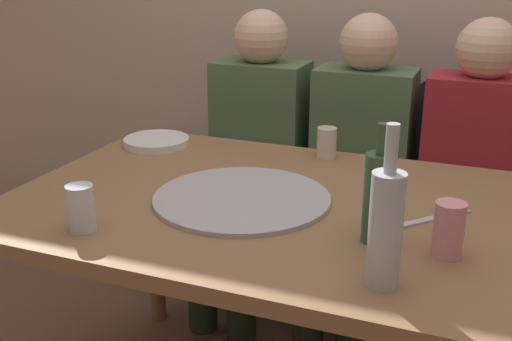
{
  "coord_description": "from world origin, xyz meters",
  "views": [
    {
      "loc": [
        0.46,
        -1.42,
        1.37
      ],
      "look_at": [
        -0.14,
        0.07,
        0.8
      ],
      "focal_mm": 43.42,
      "sensor_mm": 36.0,
      "label": 1
    }
  ],
  "objects_px": {
    "guest_in_beanie": "(358,162)",
    "guest_by_wall": "(471,176)",
    "beer_bottle": "(379,196)",
    "chair_right": "(470,195)",
    "pizza_tray": "(242,198)",
    "tumbler_far": "(327,143)",
    "chair_middle": "(364,181)",
    "plate_stack": "(157,142)",
    "dining_table": "(294,230)",
    "chair_left": "(266,168)",
    "guest_in_sweater": "(252,149)",
    "wine_bottle": "(386,226)",
    "tumbler_near": "(81,208)",
    "soda_can": "(449,230)",
    "table_knife": "(434,218)"
  },
  "relations": [
    {
      "from": "tumbler_far",
      "to": "chair_right",
      "type": "xyz_separation_m",
      "value": [
        0.43,
        0.47,
        -0.29
      ]
    },
    {
      "from": "tumbler_near",
      "to": "tumbler_far",
      "type": "relative_size",
      "value": 1.14
    },
    {
      "from": "pizza_tray",
      "to": "plate_stack",
      "type": "xyz_separation_m",
      "value": [
        -0.46,
        0.35,
        0.01
      ]
    },
    {
      "from": "table_knife",
      "to": "guest_in_beanie",
      "type": "distance_m",
      "value": 0.79
    },
    {
      "from": "wine_bottle",
      "to": "table_knife",
      "type": "distance_m",
      "value": 0.39
    },
    {
      "from": "plate_stack",
      "to": "beer_bottle",
      "type": "bearing_deg",
      "value": -28.7
    },
    {
      "from": "tumbler_far",
      "to": "plate_stack",
      "type": "relative_size",
      "value": 0.44
    },
    {
      "from": "plate_stack",
      "to": "chair_left",
      "type": "distance_m",
      "value": 0.64
    },
    {
      "from": "soda_can",
      "to": "chair_right",
      "type": "xyz_separation_m",
      "value": [
        0.01,
        1.03,
        -0.3
      ]
    },
    {
      "from": "pizza_tray",
      "to": "soda_can",
      "type": "height_order",
      "value": "soda_can"
    },
    {
      "from": "tumbler_near",
      "to": "chair_left",
      "type": "bearing_deg",
      "value": 90.13
    },
    {
      "from": "dining_table",
      "to": "wine_bottle",
      "type": "relative_size",
      "value": 4.61
    },
    {
      "from": "guest_by_wall",
      "to": "plate_stack",
      "type": "bearing_deg",
      "value": 22.26
    },
    {
      "from": "dining_table",
      "to": "table_knife",
      "type": "relative_size",
      "value": 6.84
    },
    {
      "from": "dining_table",
      "to": "chair_right",
      "type": "xyz_separation_m",
      "value": [
        0.4,
        0.87,
        -0.16
      ]
    },
    {
      "from": "guest_in_beanie",
      "to": "guest_by_wall",
      "type": "height_order",
      "value": "same"
    },
    {
      "from": "wine_bottle",
      "to": "dining_table",
      "type": "bearing_deg",
      "value": 130.83
    },
    {
      "from": "pizza_tray",
      "to": "wine_bottle",
      "type": "bearing_deg",
      "value": -35.29
    },
    {
      "from": "plate_stack",
      "to": "guest_in_beanie",
      "type": "height_order",
      "value": "guest_in_beanie"
    },
    {
      "from": "wine_bottle",
      "to": "beer_bottle",
      "type": "height_order",
      "value": "wine_bottle"
    },
    {
      "from": "chair_middle",
      "to": "guest_by_wall",
      "type": "xyz_separation_m",
      "value": [
        0.4,
        -0.15,
        0.13
      ]
    },
    {
      "from": "dining_table",
      "to": "wine_bottle",
      "type": "height_order",
      "value": "wine_bottle"
    },
    {
      "from": "chair_left",
      "to": "plate_stack",
      "type": "bearing_deg",
      "value": 71.98
    },
    {
      "from": "table_knife",
      "to": "pizza_tray",
      "type": "bearing_deg",
      "value": -40.77
    },
    {
      "from": "wine_bottle",
      "to": "tumbler_near",
      "type": "xyz_separation_m",
      "value": [
        -0.7,
        -0.01,
        -0.07
      ]
    },
    {
      "from": "chair_right",
      "to": "plate_stack",
      "type": "bearing_deg",
      "value": 29.28
    },
    {
      "from": "wine_bottle",
      "to": "chair_middle",
      "type": "xyz_separation_m",
      "value": [
        -0.28,
        1.21,
        -0.37
      ]
    },
    {
      "from": "beer_bottle",
      "to": "chair_middle",
      "type": "bearing_deg",
      "value": 103.0
    },
    {
      "from": "plate_stack",
      "to": "guest_by_wall",
      "type": "xyz_separation_m",
      "value": [
        1.0,
        0.41,
        -0.13
      ]
    },
    {
      "from": "pizza_tray",
      "to": "tumbler_far",
      "type": "height_order",
      "value": "tumbler_far"
    },
    {
      "from": "dining_table",
      "to": "guest_in_sweater",
      "type": "relative_size",
      "value": 1.29
    },
    {
      "from": "guest_in_sweater",
      "to": "beer_bottle",
      "type": "bearing_deg",
      "value": 127.02
    },
    {
      "from": "chair_middle",
      "to": "guest_in_sweater",
      "type": "height_order",
      "value": "guest_in_sweater"
    },
    {
      "from": "guest_in_sweater",
      "to": "wine_bottle",
      "type": "bearing_deg",
      "value": 123.66
    },
    {
      "from": "soda_can",
      "to": "table_knife",
      "type": "height_order",
      "value": "soda_can"
    },
    {
      "from": "guest_in_beanie",
      "to": "chair_right",
      "type": "bearing_deg",
      "value": -159.21
    },
    {
      "from": "chair_left",
      "to": "guest_in_beanie",
      "type": "relative_size",
      "value": 0.77
    },
    {
      "from": "beer_bottle",
      "to": "chair_right",
      "type": "bearing_deg",
      "value": 80.88
    },
    {
      "from": "tumbler_near",
      "to": "soda_can",
      "type": "distance_m",
      "value": 0.83
    },
    {
      "from": "dining_table",
      "to": "chair_left",
      "type": "height_order",
      "value": "chair_left"
    },
    {
      "from": "soda_can",
      "to": "tumbler_far",
      "type": "bearing_deg",
      "value": 127.08
    },
    {
      "from": "wine_bottle",
      "to": "chair_middle",
      "type": "relative_size",
      "value": 0.36
    },
    {
      "from": "guest_by_wall",
      "to": "chair_right",
      "type": "bearing_deg",
      "value": -90.0
    },
    {
      "from": "pizza_tray",
      "to": "guest_in_beanie",
      "type": "height_order",
      "value": "guest_in_beanie"
    },
    {
      "from": "dining_table",
      "to": "soda_can",
      "type": "height_order",
      "value": "soda_can"
    },
    {
      "from": "plate_stack",
      "to": "tumbler_near",
      "type": "bearing_deg",
      "value": -74.17
    },
    {
      "from": "wine_bottle",
      "to": "guest_in_beanie",
      "type": "height_order",
      "value": "guest_in_beanie"
    },
    {
      "from": "chair_middle",
      "to": "guest_by_wall",
      "type": "distance_m",
      "value": 0.45
    },
    {
      "from": "guest_in_beanie",
      "to": "guest_by_wall",
      "type": "bearing_deg",
      "value": -180.0
    },
    {
      "from": "beer_bottle",
      "to": "guest_in_sweater",
      "type": "relative_size",
      "value": 0.23
    }
  ]
}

